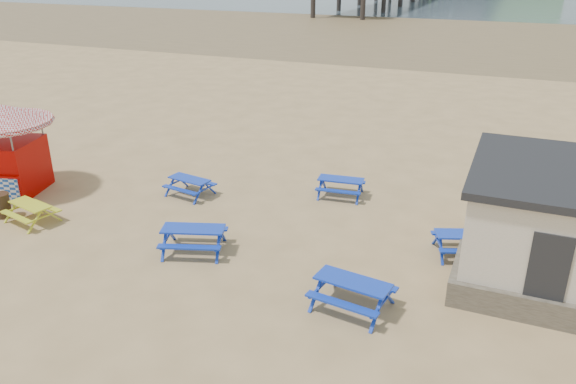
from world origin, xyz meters
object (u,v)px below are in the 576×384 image
at_px(ice_cream_kiosk, 2,137).
at_px(picnic_table_blue_b, 341,187).
at_px(picnic_table_blue_a, 190,187).
at_px(picnic_table_yellow, 31,213).
at_px(litter_bin, 2,205).

bearing_deg(ice_cream_kiosk, picnic_table_blue_b, 4.86).
distance_m(picnic_table_blue_a, picnic_table_blue_b, 5.61).
bearing_deg(picnic_table_yellow, litter_bin, -164.02).
distance_m(picnic_table_yellow, litter_bin, 1.24).
bearing_deg(picnic_table_yellow, ice_cream_kiosk, 160.41).
xyz_separation_m(picnic_table_yellow, litter_bin, (-1.23, -0.07, 0.10)).
bearing_deg(picnic_table_blue_b, litter_bin, -155.34).
bearing_deg(picnic_table_blue_b, picnic_table_yellow, -152.24).
xyz_separation_m(picnic_table_blue_b, ice_cream_kiosk, (-11.64, -4.38, 1.79)).
relative_size(picnic_table_blue_b, ice_cream_kiosk, 0.39).
height_order(picnic_table_blue_b, litter_bin, litter_bin).
bearing_deg(picnic_table_blue_a, ice_cream_kiosk, -151.21).
height_order(picnic_table_blue_b, ice_cream_kiosk, ice_cream_kiosk).
bearing_deg(picnic_table_blue_b, picnic_table_blue_a, -165.00).
distance_m(picnic_table_blue_a, litter_bin, 6.39).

